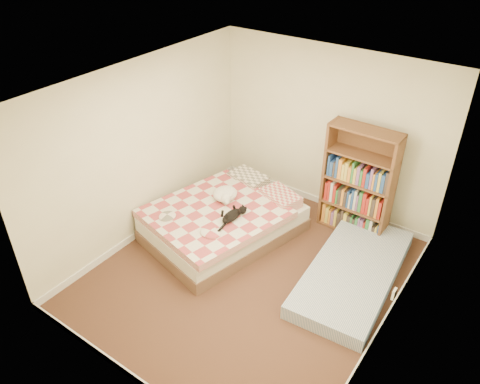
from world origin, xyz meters
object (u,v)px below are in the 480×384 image
Objects in this scene: floor_mattress at (353,272)px; white_dog at (225,194)px; bed at (225,219)px; black_cat at (233,215)px; bookshelf at (357,195)px.

white_dog is (-1.97, -0.08, 0.49)m from floor_mattress.
black_cat reaches higher than bed.
white_dog reaches higher than floor_mattress.
bookshelf is 1.80m from black_cat.
black_cat is at bearing -21.23° from bed.
bookshelf is 4.28× the size of white_dog.
bed is 1.89m from bookshelf.
black_cat is 0.47m from white_dog.
bed is 1.90m from floor_mattress.
black_cat is at bearing -39.21° from white_dog.
black_cat reaches higher than floor_mattress.
bed is 0.37m from white_dog.
white_dog is at bearing -143.92° from bookshelf.
floor_mattress is 5.73× the size of white_dog.
white_dog is (-1.52, -1.06, 0.00)m from bookshelf.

